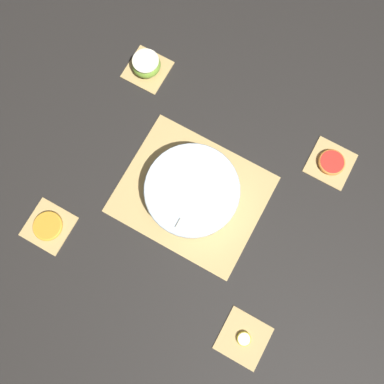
# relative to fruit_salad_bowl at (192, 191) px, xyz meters

# --- Properties ---
(ground_plane) EXTENTS (6.00, 6.00, 0.00)m
(ground_plane) POSITION_rel_fruit_salad_bowl_xyz_m (-0.00, 0.00, -0.05)
(ground_plane) COLOR black
(bamboo_mat_center) EXTENTS (0.42, 0.35, 0.01)m
(bamboo_mat_center) POSITION_rel_fruit_salad_bowl_xyz_m (-0.00, 0.00, -0.04)
(bamboo_mat_center) COLOR tan
(bamboo_mat_center) RESTS_ON ground_plane
(coaster_mat_near_left) EXTENTS (0.13, 0.13, 0.01)m
(coaster_mat_near_left) POSITION_rel_fruit_salad_bowl_xyz_m (-0.32, -0.29, -0.04)
(coaster_mat_near_left) COLOR tan
(coaster_mat_near_left) RESTS_ON ground_plane
(coaster_mat_near_right) EXTENTS (0.13, 0.13, 0.01)m
(coaster_mat_near_right) POSITION_rel_fruit_salad_bowl_xyz_m (0.32, -0.29, -0.04)
(coaster_mat_near_right) COLOR tan
(coaster_mat_near_right) RESTS_ON ground_plane
(coaster_mat_far_left) EXTENTS (0.13, 0.13, 0.01)m
(coaster_mat_far_left) POSITION_rel_fruit_salad_bowl_xyz_m (-0.32, 0.29, -0.04)
(coaster_mat_far_left) COLOR tan
(coaster_mat_far_left) RESTS_ON ground_plane
(coaster_mat_far_right) EXTENTS (0.13, 0.13, 0.01)m
(coaster_mat_far_right) POSITION_rel_fruit_salad_bowl_xyz_m (0.32, 0.29, -0.04)
(coaster_mat_far_right) COLOR tan
(coaster_mat_far_right) RESTS_ON ground_plane
(fruit_salad_bowl) EXTENTS (0.27, 0.27, 0.08)m
(fruit_salad_bowl) POSITION_rel_fruit_salad_bowl_xyz_m (0.00, 0.00, 0.00)
(fruit_salad_bowl) COLOR silver
(fruit_salad_bowl) RESTS_ON bamboo_mat_center
(apple_half) EXTENTS (0.09, 0.09, 0.05)m
(apple_half) POSITION_rel_fruit_salad_bowl_xyz_m (-0.32, 0.29, -0.01)
(apple_half) COLOR #7FAD38
(apple_half) RESTS_ON coaster_mat_far_left
(orange_slice_whole) EXTENTS (0.09, 0.09, 0.01)m
(orange_slice_whole) POSITION_rel_fruit_salad_bowl_xyz_m (-0.32, -0.29, -0.04)
(orange_slice_whole) COLOR orange
(orange_slice_whole) RESTS_ON coaster_mat_near_left
(banana_coin_single) EXTENTS (0.04, 0.04, 0.01)m
(banana_coin_single) POSITION_rel_fruit_salad_bowl_xyz_m (0.32, -0.29, -0.04)
(banana_coin_single) COLOR #F4EABC
(banana_coin_single) RESTS_ON coaster_mat_near_right
(grapefruit_slice) EXTENTS (0.08, 0.08, 0.01)m
(grapefruit_slice) POSITION_rel_fruit_salad_bowl_xyz_m (0.32, 0.29, -0.03)
(grapefruit_slice) COLOR red
(grapefruit_slice) RESTS_ON coaster_mat_far_right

